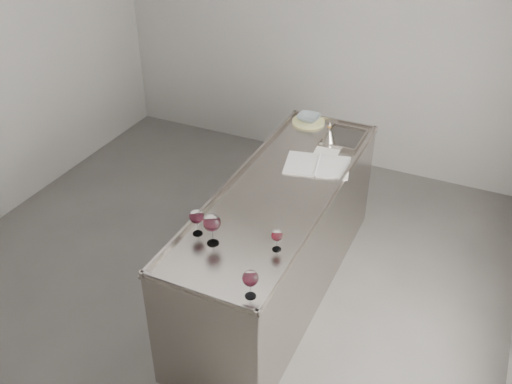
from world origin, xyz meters
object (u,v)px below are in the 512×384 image
at_px(counter, 279,240).
at_px(wine_glass_middle, 212,223).
at_px(wine_glass_left, 197,217).
at_px(wine_funnel, 329,137).
at_px(wine_glass_small, 277,236).
at_px(ceramic_bowl, 309,118).
at_px(wine_glass_right, 250,279).
at_px(notebook, 317,165).

bearing_deg(counter, wine_glass_middle, -100.47).
height_order(wine_glass_left, wine_funnel, wine_funnel).
distance_m(wine_glass_left, wine_glass_small, 0.52).
height_order(counter, wine_glass_middle, wine_glass_middle).
xyz_separation_m(wine_glass_left, wine_glass_small, (0.52, 0.07, -0.03)).
bearing_deg(ceramic_bowl, wine_glass_right, -77.72).
bearing_deg(notebook, wine_glass_small, -96.48).
bearing_deg(notebook, wine_glass_middle, -115.67).
xyz_separation_m(wine_glass_middle, wine_glass_small, (0.38, 0.11, -0.05)).
bearing_deg(wine_glass_left, wine_glass_right, -34.04).
xyz_separation_m(counter, wine_glass_right, (0.27, -1.08, 0.59)).
height_order(wine_glass_middle, ceramic_bowl, wine_glass_middle).
height_order(wine_glass_left, notebook, wine_glass_left).
xyz_separation_m(wine_glass_left, wine_glass_right, (0.55, -0.37, -0.00)).
xyz_separation_m(wine_glass_right, wine_glass_small, (-0.03, 0.44, -0.02)).
bearing_deg(wine_funnel, ceramic_bowl, 133.29).
relative_size(wine_glass_middle, notebook, 0.40).
height_order(wine_glass_middle, wine_funnel, wine_glass_middle).
height_order(wine_glass_middle, notebook, wine_glass_middle).
bearing_deg(wine_funnel, notebook, -83.86).
relative_size(wine_glass_left, ceramic_bowl, 0.92).
bearing_deg(counter, wine_glass_right, -75.73).
relative_size(wine_glass_left, wine_glass_middle, 0.84).
bearing_deg(wine_glass_middle, counter, 79.53).
xyz_separation_m(wine_glass_right, notebook, (-0.15, 1.49, -0.12)).
distance_m(ceramic_bowl, wine_funnel, 0.41).
distance_m(wine_glass_small, notebook, 1.07).
height_order(counter, wine_funnel, wine_funnel).
xyz_separation_m(wine_glass_small, ceramic_bowl, (-0.44, 1.72, -0.06)).
relative_size(counter, wine_glass_small, 16.73).
bearing_deg(ceramic_bowl, wine_funnel, -46.71).
distance_m(wine_glass_small, wine_funnel, 1.43).
distance_m(wine_glass_right, ceramic_bowl, 2.21).
bearing_deg(wine_glass_left, counter, 68.80).
relative_size(wine_glass_left, notebook, 0.33).
height_order(counter, wine_glass_small, wine_glass_small).
height_order(wine_glass_right, wine_funnel, wine_funnel).
height_order(wine_glass_left, wine_glass_middle, wine_glass_middle).
bearing_deg(wine_glass_small, ceramic_bowl, 104.32).
relative_size(wine_glass_right, wine_funnel, 0.86).
relative_size(counter, wine_glass_middle, 11.16).
distance_m(counter, ceramic_bowl, 1.21).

